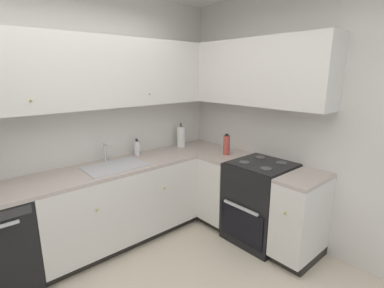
{
  "coord_description": "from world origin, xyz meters",
  "views": [
    {
      "loc": [
        -0.86,
        -1.41,
        1.83
      ],
      "look_at": [
        1.01,
        0.71,
        1.12
      ],
      "focal_mm": 26.71,
      "sensor_mm": 36.0,
      "label": 1
    }
  ],
  "objects_px": {
    "paper_towel_roll": "(181,137)",
    "oil_bottle": "(227,145)",
    "oven_range": "(260,201)",
    "soap_bottle": "(137,148)"
  },
  "relations": [
    {
      "from": "soap_bottle",
      "to": "paper_towel_roll",
      "type": "relative_size",
      "value": 0.61
    },
    {
      "from": "oven_range",
      "to": "soap_bottle",
      "type": "relative_size",
      "value": 5.16
    },
    {
      "from": "oven_range",
      "to": "oil_bottle",
      "type": "height_order",
      "value": "oil_bottle"
    },
    {
      "from": "paper_towel_roll",
      "to": "oil_bottle",
      "type": "bearing_deg",
      "value": -75.37
    },
    {
      "from": "soap_bottle",
      "to": "oil_bottle",
      "type": "bearing_deg",
      "value": -39.16
    },
    {
      "from": "oil_bottle",
      "to": "soap_bottle",
      "type": "bearing_deg",
      "value": 140.84
    },
    {
      "from": "soap_bottle",
      "to": "paper_towel_roll",
      "type": "bearing_deg",
      "value": -1.76
    },
    {
      "from": "oil_bottle",
      "to": "oven_range",
      "type": "bearing_deg",
      "value": -87.84
    },
    {
      "from": "paper_towel_roll",
      "to": "oil_bottle",
      "type": "height_order",
      "value": "paper_towel_roll"
    },
    {
      "from": "oven_range",
      "to": "paper_towel_roll",
      "type": "height_order",
      "value": "paper_towel_roll"
    }
  ]
}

